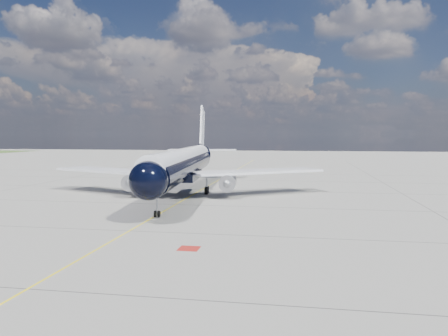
{
  "coord_description": "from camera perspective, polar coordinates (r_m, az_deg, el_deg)",
  "views": [
    {
      "loc": [
        14.93,
        -41.72,
        8.68
      ],
      "look_at": [
        4.73,
        17.95,
        4.0
      ],
      "focal_mm": 35.0,
      "sensor_mm": 36.0,
      "label": 1
    }
  ],
  "objects": [
    {
      "name": "taxiway_centerline",
      "position": [
        68.91,
        -2.89,
        -2.82
      ],
      "size": [
        0.16,
        160.0,
        0.01
      ],
      "primitive_type": "cube",
      "color": "yellow",
      "rests_on": "ground"
    },
    {
      "name": "ground",
      "position": [
        73.76,
        -2.05,
        -2.34
      ],
      "size": [
        320.0,
        320.0,
        0.0
      ],
      "primitive_type": "plane",
      "color": "gray",
      "rests_on": "ground"
    },
    {
      "name": "main_airliner",
      "position": [
        63.59,
        -5.19,
        0.58
      ],
      "size": [
        40.49,
        49.51,
        14.3
      ],
      "rotation": [
        0.0,
        0.0,
        0.1
      ],
      "color": "black",
      "rests_on": "ground"
    },
    {
      "name": "red_marking",
      "position": [
        33.87,
        -4.6,
        -10.43
      ],
      "size": [
        1.6,
        1.6,
        0.01
      ],
      "primitive_type": "cube",
      "color": "maroon",
      "rests_on": "ground"
    }
  ]
}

